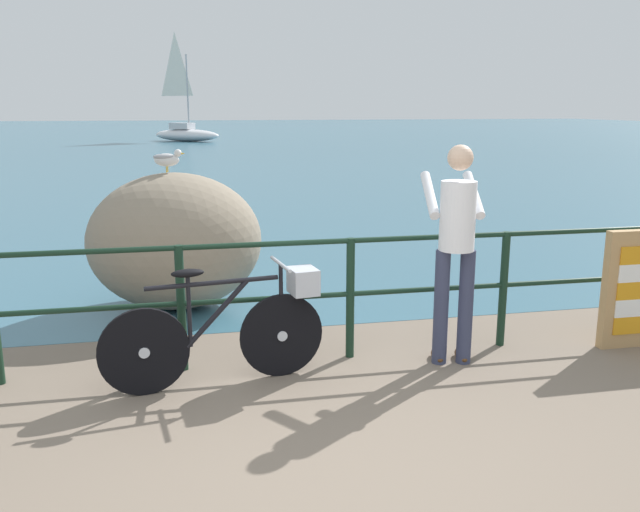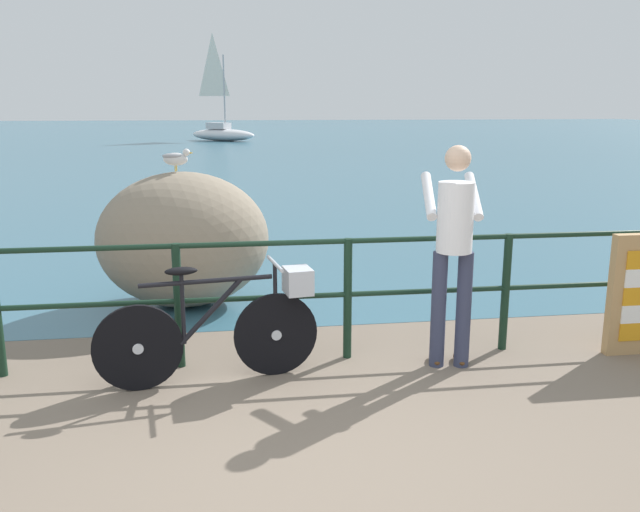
% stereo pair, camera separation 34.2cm
% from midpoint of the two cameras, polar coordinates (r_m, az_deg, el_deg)
% --- Properties ---
extents(ground_plane, '(120.00, 120.00, 0.10)m').
position_cam_midpoint_polar(ground_plane, '(23.46, -7.12, 7.59)').
color(ground_plane, '#756656').
extents(sea_surface, '(120.00, 90.00, 0.01)m').
position_cam_midpoint_polar(sea_surface, '(50.98, -7.82, 10.44)').
color(sea_surface, '#38667A').
rests_on(sea_surface, ground_plane).
extents(promenade_railing, '(9.69, 0.07, 1.02)m').
position_cam_midpoint_polar(promenade_railing, '(5.34, -3.00, -2.73)').
color(promenade_railing, black).
rests_on(promenade_railing, ground_plane).
extents(bicycle, '(1.69, 0.48, 0.92)m').
position_cam_midpoint_polar(bicycle, '(5.06, -6.02, -5.73)').
color(bicycle, black).
rests_on(bicycle, ground_plane).
extents(person_at_railing, '(0.52, 0.67, 1.78)m').
position_cam_midpoint_polar(person_at_railing, '(5.33, 13.25, 0.82)').
color(person_at_railing, '#333851').
rests_on(person_at_railing, ground_plane).
extents(breakwater_boulder_main, '(1.78, 1.44, 1.41)m').
position_cam_midpoint_polar(breakwater_boulder_main, '(7.00, -10.33, 1.39)').
color(breakwater_boulder_main, gray).
rests_on(breakwater_boulder_main, ground).
extents(seagull, '(0.34, 0.19, 0.23)m').
position_cam_midpoint_polar(seagull, '(6.94, -10.95, 8.31)').
color(seagull, gold).
rests_on(seagull, breakwater_boulder_main).
extents(sailboat, '(4.30, 3.69, 6.16)m').
position_cam_midpoint_polar(sailboat, '(40.11, -8.21, 10.80)').
color(sailboat, white).
rests_on(sailboat, sea_surface).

